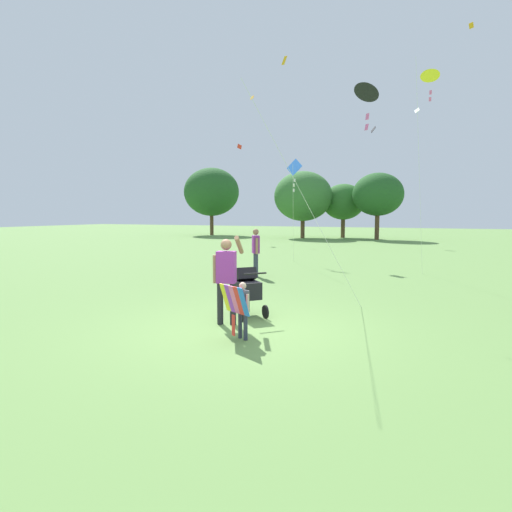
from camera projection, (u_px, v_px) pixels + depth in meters
name	position (u px, v px, depth m)	size (l,w,h in m)	color
ground_plane	(245.00, 328.00, 8.06)	(120.00, 120.00, 0.00)	#668E47
treeline_distant	(327.00, 195.00, 37.22)	(43.00, 6.12, 6.63)	brown
child_with_butterfly_kite	(241.00, 305.00, 7.28)	(0.64, 0.49, 0.99)	#33384C
person_adult_flyer	(226.00, 273.00, 8.24)	(0.55, 0.59, 1.74)	#232328
stroller	(247.00, 287.00, 9.02)	(0.98, 0.97, 1.03)	black
kite_adult_black	(365.00, 95.00, 9.38)	(2.26, 2.82, 5.00)	black
kite_orange_delta	(294.00, 171.00, 18.90)	(1.30, 3.03, 4.61)	blue
kite_green_novelty	(430.00, 78.00, 14.60)	(0.67, 2.91, 7.03)	yellow
distant_kites_cluster	(385.00, 72.00, 27.14)	(26.92, 15.12, 9.19)	#F4A319
person_sitting_far	(256.00, 249.00, 14.57)	(0.37, 0.45, 1.64)	#33384C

